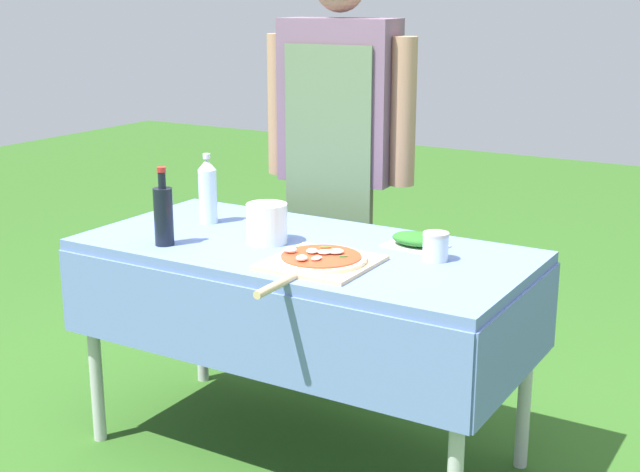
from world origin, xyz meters
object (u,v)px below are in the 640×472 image
Objects in this scene: mixing_tub at (267,223)px; sauce_jar at (436,248)px; prep_table at (303,271)px; pizza_on_peel at (319,261)px; herb_container at (416,240)px; oil_bottle at (164,214)px; water_bottle at (208,191)px; person_cook at (339,142)px.

mixing_tub is 1.53× the size of sauce_jar.
sauce_jar reaches higher than prep_table.
pizza_on_peel is 0.37m from herb_container.
oil_bottle reaches higher than prep_table.
pizza_on_peel is 0.31m from mixing_tub.
water_bottle reaches higher than pizza_on_peel.
sauce_jar is at bearing 38.90° from pizza_on_peel.
mixing_tub is at bearing -164.81° from prep_table.
person_cook is 0.59m from water_bottle.
herb_container is 2.26× the size of sauce_jar.
pizza_on_peel is at bearing -25.47° from mixing_tub.
mixing_tub is at bearing 94.79° from person_cook.
mixing_tub is (-0.27, 0.13, 0.05)m from pizza_on_peel.
mixing_tub is at bearing 153.73° from pizza_on_peel.
herb_container is 0.15m from sauce_jar.
pizza_on_peel is at bearing 6.28° from oil_bottle.
herb_container is at bearing 29.04° from oil_bottle.
pizza_on_peel reaches higher than prep_table.
herb_container is (0.32, 0.17, 0.11)m from prep_table.
prep_table is 0.38m from herb_container.
mixing_tub is 0.56m from sauce_jar.
water_bottle reaches higher than herb_container.
person_cook is 18.77× the size of sauce_jar.
water_bottle is 0.88m from sauce_jar.
person_cook reaches higher than herb_container.
sauce_jar is (0.55, 0.10, -0.03)m from mixing_tub.
oil_bottle is 0.81m from herb_container.
water_bottle is at bearing 179.17° from sauce_jar.
prep_table is at bearing 105.50° from person_cook.
mixing_tub reaches higher than pizza_on_peel.
prep_table is 5.77× the size of oil_bottle.
sauce_jar is at bearing 135.64° from person_cook.
sauce_jar is (0.65, -0.55, -0.19)m from person_cook.
person_cook is at bearing 140.36° from herb_container.
sauce_jar reaches higher than herb_container.
herb_container is (0.76, 0.09, -0.09)m from water_bottle.
mixing_tub is (-0.44, -0.20, 0.04)m from herb_container.
oil_bottle is (-0.54, -0.06, 0.09)m from pizza_on_peel.
oil_bottle is 1.03× the size of water_bottle.
person_cook is at bearing 139.87° from sauce_jar.
water_bottle is (-0.06, 0.30, 0.02)m from oil_bottle.
oil_bottle is at bearing -150.05° from prep_table.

